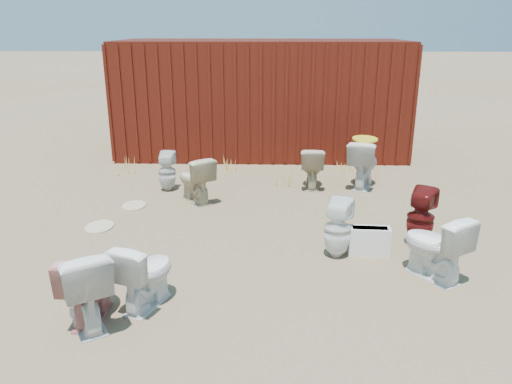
{
  "coord_description": "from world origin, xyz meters",
  "views": [
    {
      "loc": [
        0.18,
        -5.8,
        2.7
      ],
      "look_at": [
        0.0,
        0.6,
        0.55
      ],
      "focal_mm": 35.0,
      "sensor_mm": 36.0,
      "label": 1
    }
  ],
  "objects_px": {
    "toilet_front_a": "(82,286)",
    "toilet_front_c": "(145,273)",
    "toilet_front_pink": "(89,284)",
    "toilet_back_yellowlid": "(363,163)",
    "toilet_back_e": "(337,228)",
    "loose_tank": "(369,241)",
    "shipping_container": "(262,97)",
    "toilet_front_e": "(434,246)",
    "toilet_back_a": "(167,171)",
    "toilet_front_maroon": "(421,217)",
    "toilet_back_beige_left": "(195,179)",
    "toilet_back_beige_right": "(312,167)"
  },
  "relations": [
    {
      "from": "toilet_front_a",
      "to": "toilet_front_c",
      "type": "height_order",
      "value": "toilet_front_a"
    },
    {
      "from": "toilet_front_a",
      "to": "toilet_front_pink",
      "type": "relative_size",
      "value": 1.1
    },
    {
      "from": "toilet_back_yellowlid",
      "to": "toilet_back_e",
      "type": "relative_size",
      "value": 1.14
    },
    {
      "from": "loose_tank",
      "to": "shipping_container",
      "type": "bearing_deg",
      "value": 107.95
    },
    {
      "from": "toilet_front_e",
      "to": "toilet_back_a",
      "type": "height_order",
      "value": "toilet_front_e"
    },
    {
      "from": "toilet_back_e",
      "to": "loose_tank",
      "type": "height_order",
      "value": "toilet_back_e"
    },
    {
      "from": "toilet_back_yellowlid",
      "to": "toilet_back_e",
      "type": "bearing_deg",
      "value": 93.87
    },
    {
      "from": "shipping_container",
      "to": "toilet_front_e",
      "type": "relative_size",
      "value": 7.8
    },
    {
      "from": "shipping_container",
      "to": "toilet_front_maroon",
      "type": "height_order",
      "value": "shipping_container"
    },
    {
      "from": "toilet_front_e",
      "to": "loose_tank",
      "type": "relative_size",
      "value": 1.54
    },
    {
      "from": "toilet_back_beige_left",
      "to": "toilet_back_yellowlid",
      "type": "xyz_separation_m",
      "value": [
        2.81,
        0.86,
        0.05
      ]
    },
    {
      "from": "toilet_back_a",
      "to": "loose_tank",
      "type": "distance_m",
      "value": 3.85
    },
    {
      "from": "toilet_front_maroon",
      "to": "toilet_back_beige_right",
      "type": "xyz_separation_m",
      "value": [
        -1.19,
        2.39,
        -0.02
      ]
    },
    {
      "from": "toilet_front_maroon",
      "to": "toilet_back_e",
      "type": "height_order",
      "value": "toilet_front_maroon"
    },
    {
      "from": "toilet_back_beige_right",
      "to": "toilet_back_yellowlid",
      "type": "relative_size",
      "value": 0.86
    },
    {
      "from": "toilet_back_beige_right",
      "to": "toilet_back_yellowlid",
      "type": "height_order",
      "value": "toilet_back_yellowlid"
    },
    {
      "from": "toilet_back_beige_left",
      "to": "toilet_back_a",
      "type": "bearing_deg",
      "value": -80.92
    },
    {
      "from": "toilet_back_beige_right",
      "to": "toilet_back_yellowlid",
      "type": "xyz_separation_m",
      "value": [
        0.89,
        0.06,
        0.06
      ]
    },
    {
      "from": "toilet_back_beige_left",
      "to": "toilet_front_a",
      "type": "bearing_deg",
      "value": 44.77
    },
    {
      "from": "shipping_container",
      "to": "toilet_front_e",
      "type": "distance_m",
      "value": 6.31
    },
    {
      "from": "toilet_front_pink",
      "to": "toilet_front_maroon",
      "type": "height_order",
      "value": "toilet_front_maroon"
    },
    {
      "from": "shipping_container",
      "to": "toilet_back_e",
      "type": "relative_size",
      "value": 8.16
    },
    {
      "from": "toilet_front_a",
      "to": "toilet_back_beige_left",
      "type": "relative_size",
      "value": 1.06
    },
    {
      "from": "toilet_back_yellowlid",
      "to": "toilet_front_e",
      "type": "bearing_deg",
      "value": 113.2
    },
    {
      "from": "toilet_front_a",
      "to": "toilet_front_pink",
      "type": "bearing_deg",
      "value": -132.84
    },
    {
      "from": "toilet_front_pink",
      "to": "toilet_back_beige_left",
      "type": "bearing_deg",
      "value": -98.0
    },
    {
      "from": "toilet_front_a",
      "to": "toilet_front_c",
      "type": "xyz_separation_m",
      "value": [
        0.5,
        0.35,
        -0.04
      ]
    },
    {
      "from": "toilet_front_c",
      "to": "toilet_back_e",
      "type": "height_order",
      "value": "toilet_back_e"
    },
    {
      "from": "toilet_front_pink",
      "to": "toilet_back_beige_right",
      "type": "distance_m",
      "value": 4.85
    },
    {
      "from": "toilet_front_a",
      "to": "toilet_back_e",
      "type": "distance_m",
      "value": 2.98
    },
    {
      "from": "shipping_container",
      "to": "toilet_back_a",
      "type": "distance_m",
      "value": 3.41
    },
    {
      "from": "toilet_back_yellowlid",
      "to": "toilet_front_c",
      "type": "bearing_deg",
      "value": 74.24
    },
    {
      "from": "toilet_back_beige_right",
      "to": "toilet_back_a",
      "type": "bearing_deg",
      "value": 9.25
    },
    {
      "from": "shipping_container",
      "to": "toilet_back_yellowlid",
      "type": "height_order",
      "value": "shipping_container"
    },
    {
      "from": "toilet_back_yellowlid",
      "to": "loose_tank",
      "type": "relative_size",
      "value": 1.68
    },
    {
      "from": "shipping_container",
      "to": "toilet_front_c",
      "type": "xyz_separation_m",
      "value": [
        -1.05,
        -6.59,
        -0.84
      ]
    },
    {
      "from": "toilet_front_a",
      "to": "toilet_front_c",
      "type": "distance_m",
      "value": 0.61
    },
    {
      "from": "loose_tank",
      "to": "toilet_back_yellowlid",
      "type": "bearing_deg",
      "value": 84.93
    },
    {
      "from": "toilet_back_beige_right",
      "to": "loose_tank",
      "type": "xyz_separation_m",
      "value": [
        0.5,
        -2.69,
        -0.18
      ]
    },
    {
      "from": "toilet_front_e",
      "to": "loose_tank",
      "type": "height_order",
      "value": "toilet_front_e"
    },
    {
      "from": "toilet_back_a",
      "to": "toilet_back_beige_right",
      "type": "distance_m",
      "value": 2.49
    },
    {
      "from": "toilet_front_a",
      "to": "toilet_front_maroon",
      "type": "relative_size",
      "value": 1.05
    },
    {
      "from": "toilet_front_maroon",
      "to": "toilet_front_pink",
      "type": "bearing_deg",
      "value": 57.91
    },
    {
      "from": "toilet_front_pink",
      "to": "toilet_back_a",
      "type": "height_order",
      "value": "toilet_front_pink"
    },
    {
      "from": "toilet_back_a",
      "to": "toilet_back_e",
      "type": "relative_size",
      "value": 0.92
    },
    {
      "from": "toilet_front_maroon",
      "to": "toilet_back_yellowlid",
      "type": "xyz_separation_m",
      "value": [
        -0.3,
        2.45,
        0.04
      ]
    },
    {
      "from": "toilet_front_c",
      "to": "toilet_back_beige_left",
      "type": "xyz_separation_m",
      "value": [
        0.05,
        3.14,
        0.02
      ]
    },
    {
      "from": "shipping_container",
      "to": "toilet_front_maroon",
      "type": "relative_size",
      "value": 7.91
    },
    {
      "from": "toilet_front_a",
      "to": "loose_tank",
      "type": "distance_m",
      "value": 3.38
    },
    {
      "from": "toilet_front_pink",
      "to": "toilet_front_e",
      "type": "relative_size",
      "value": 0.93
    }
  ]
}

